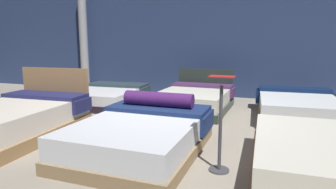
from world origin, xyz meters
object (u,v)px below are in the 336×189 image
(bed_5, at_px, (297,107))
(bed_1, at_px, (142,133))
(bed_4, at_px, (195,99))
(price_sign, at_px, (220,135))
(bed_2, at_px, (328,161))
(support_pillar, at_px, (83,36))
(bed_0, at_px, (17,119))
(bed_3, at_px, (107,96))

(bed_5, bearing_deg, bed_1, -132.09)
(bed_4, xyz_separation_m, bed_5, (2.14, -0.05, -0.01))
(bed_5, relative_size, price_sign, 1.94)
(bed_4, xyz_separation_m, price_sign, (1.08, -3.02, 0.20))
(bed_2, height_order, support_pillar, support_pillar)
(bed_0, relative_size, bed_5, 1.01)
(price_sign, bearing_deg, bed_3, 138.78)
(bed_5, distance_m, price_sign, 3.16)
(support_pillar, bearing_deg, bed_2, -34.74)
(bed_5, bearing_deg, price_sign, -112.61)
(bed_4, height_order, support_pillar, support_pillar)
(bed_0, xyz_separation_m, bed_4, (2.25, 2.80, -0.04))
(bed_0, bearing_deg, bed_5, 28.64)
(bed_2, relative_size, support_pillar, 0.59)
(bed_0, distance_m, bed_2, 4.49)
(bed_2, bearing_deg, price_sign, -172.66)
(bed_3, bearing_deg, support_pillar, 135.38)
(bed_2, height_order, bed_5, bed_5)
(bed_4, height_order, bed_5, bed_4)
(bed_3, xyz_separation_m, support_pillar, (-1.82, 1.63, 1.55))
(bed_3, bearing_deg, bed_2, -34.26)
(bed_0, distance_m, price_sign, 3.35)
(bed_4, distance_m, support_pillar, 4.60)
(bed_2, bearing_deg, support_pillar, 143.93)
(bed_0, height_order, price_sign, price_sign)
(price_sign, bearing_deg, bed_2, 8.68)
(bed_0, height_order, bed_3, bed_0)
(bed_0, bearing_deg, bed_4, 47.76)
(bed_4, relative_size, bed_5, 0.95)
(bed_2, height_order, bed_3, bed_2)
(bed_5, bearing_deg, support_pillar, 162.74)
(bed_0, bearing_deg, bed_1, -1.75)
(bed_1, height_order, price_sign, price_sign)
(bed_0, xyz_separation_m, bed_2, (4.49, -0.04, -0.05))
(bed_0, distance_m, support_pillar, 4.92)
(bed_5, xyz_separation_m, support_pillar, (-6.20, 1.57, 1.52))
(bed_2, bearing_deg, bed_5, 90.59)
(bed_1, xyz_separation_m, bed_3, (-2.20, 2.63, -0.05))
(bed_0, relative_size, support_pillar, 0.63)
(bed_1, bearing_deg, price_sign, -14.25)
(bed_2, relative_size, bed_4, 1.01)
(bed_1, bearing_deg, bed_0, -178.56)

